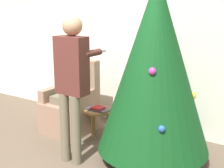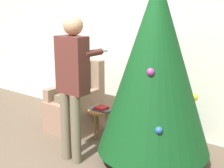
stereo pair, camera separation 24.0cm
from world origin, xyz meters
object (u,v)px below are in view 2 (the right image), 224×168
(christmas_tree, at_px, (156,66))
(person_seated, at_px, (74,85))
(side_stool, at_px, (101,114))
(armchair, at_px, (76,106))
(person_standing, at_px, (72,76))

(christmas_tree, bearing_deg, person_seated, 174.15)
(christmas_tree, height_order, side_stool, christmas_tree)
(christmas_tree, relative_size, side_stool, 5.37)
(armchair, relative_size, person_seated, 0.84)
(christmas_tree, xyz_separation_m, person_standing, (-0.82, -0.55, -0.13))
(christmas_tree, distance_m, person_seated, 1.58)
(christmas_tree, distance_m, side_stool, 1.32)
(christmas_tree, xyz_separation_m, armchair, (-1.49, 0.19, -0.84))
(armchair, bearing_deg, christmas_tree, -7.13)
(armchair, xyz_separation_m, person_standing, (0.67, -0.74, 0.71))
(person_seated, height_order, person_standing, person_standing)
(person_seated, distance_m, person_standing, 1.04)
(armchair, distance_m, person_standing, 1.22)
(christmas_tree, height_order, person_seated, christmas_tree)
(christmas_tree, xyz_separation_m, person_seated, (-1.49, 0.15, -0.50))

